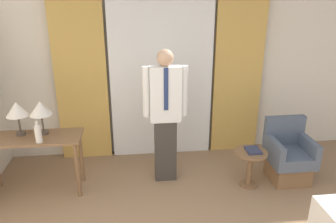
# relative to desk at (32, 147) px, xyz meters

# --- Properties ---
(wall_back) EXTENTS (10.00, 0.06, 2.70)m
(wall_back) POSITION_rel_desk_xyz_m (1.71, 1.03, 0.70)
(wall_back) COLOR silver
(wall_back) RESTS_ON ground_plane
(curtain_sheer_center) EXTENTS (1.53, 0.06, 2.58)m
(curtain_sheer_center) POSITION_rel_desk_xyz_m (1.71, 0.90, 0.64)
(curtain_sheer_center) COLOR white
(curtain_sheer_center) RESTS_ON ground_plane
(curtain_drape_left) EXTENTS (0.75, 0.06, 2.58)m
(curtain_drape_left) POSITION_rel_desk_xyz_m (0.53, 0.90, 0.64)
(curtain_drape_left) COLOR gold
(curtain_drape_left) RESTS_ON ground_plane
(curtain_drape_right) EXTENTS (0.75, 0.06, 2.58)m
(curtain_drape_right) POSITION_rel_desk_xyz_m (2.89, 0.90, 0.64)
(curtain_drape_right) COLOR gold
(curtain_drape_right) RESTS_ON ground_plane
(desk) EXTENTS (1.22, 0.47, 0.78)m
(desk) POSITION_rel_desk_xyz_m (0.00, 0.00, 0.00)
(desk) COLOR brown
(desk) RESTS_ON ground_plane
(table_lamp_left) EXTENTS (0.27, 0.27, 0.43)m
(table_lamp_left) POSITION_rel_desk_xyz_m (-0.14, 0.08, 0.46)
(table_lamp_left) COLOR #4C4238
(table_lamp_left) RESTS_ON desk
(table_lamp_right) EXTENTS (0.27, 0.27, 0.43)m
(table_lamp_right) POSITION_rel_desk_xyz_m (0.14, 0.08, 0.46)
(table_lamp_right) COLOR #4C4238
(table_lamp_right) RESTS_ON desk
(bottle_near_edge) EXTENTS (0.08, 0.08, 0.27)m
(bottle_near_edge) POSITION_rel_desk_xyz_m (0.14, -0.16, 0.24)
(bottle_near_edge) COLOR silver
(bottle_near_edge) RESTS_ON desk
(person) EXTENTS (0.58, 0.21, 1.81)m
(person) POSITION_rel_desk_xyz_m (1.69, 0.12, 0.36)
(person) COLOR #38332D
(person) RESTS_ON ground_plane
(armchair) EXTENTS (0.56, 0.58, 0.85)m
(armchair) POSITION_rel_desk_xyz_m (3.36, -0.06, -0.32)
(armchair) COLOR brown
(armchair) RESTS_ON ground_plane
(side_table) EXTENTS (0.42, 0.42, 0.51)m
(side_table) POSITION_rel_desk_xyz_m (2.78, -0.18, -0.30)
(side_table) COLOR brown
(side_table) RESTS_ON ground_plane
(book) EXTENTS (0.18, 0.22, 0.03)m
(book) POSITION_rel_desk_xyz_m (2.81, -0.18, -0.12)
(book) COLOR #2D334C
(book) RESTS_ON side_table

